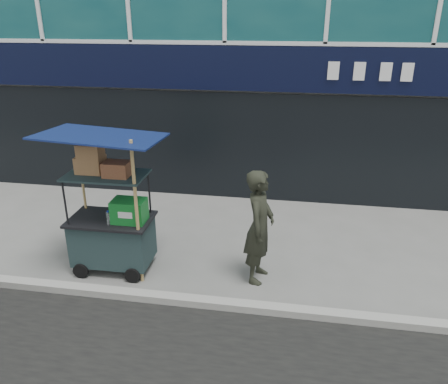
# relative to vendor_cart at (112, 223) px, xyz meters

# --- Properties ---
(ground) EXTENTS (80.00, 80.00, 0.00)m
(ground) POSITION_rel_vendor_cart_xyz_m (1.29, -0.57, -0.83)
(ground) COLOR slate
(ground) RESTS_ON ground
(curb) EXTENTS (80.00, 0.18, 0.12)m
(curb) POSITION_rel_vendor_cart_xyz_m (1.29, -0.77, -0.77)
(curb) COLOR #999890
(curb) RESTS_ON ground
(vendor_cart) EXTENTS (1.77, 1.25, 2.37)m
(vendor_cart) POSITION_rel_vendor_cart_xyz_m (0.00, 0.00, 0.00)
(vendor_cart) COLOR #1B2E2F
(vendor_cart) RESTS_ON ground
(vendor_man) EXTENTS (0.54, 0.73, 1.83)m
(vendor_man) POSITION_rel_vendor_cart_xyz_m (2.36, 0.09, 0.09)
(vendor_man) COLOR black
(vendor_man) RESTS_ON ground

